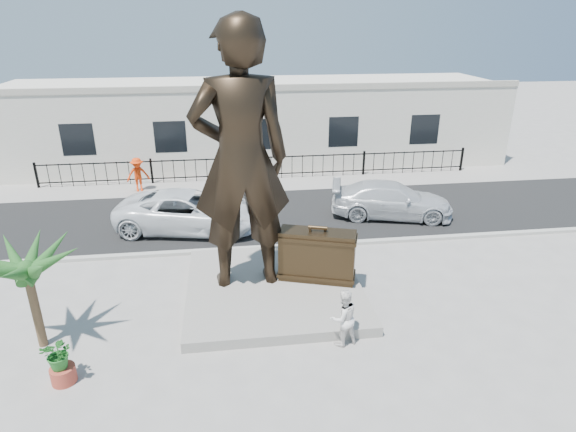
# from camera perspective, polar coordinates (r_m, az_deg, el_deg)

# --- Properties ---
(ground) EXTENTS (100.00, 100.00, 0.00)m
(ground) POSITION_cam_1_polar(r_m,az_deg,el_deg) (13.69, 1.13, -12.15)
(ground) COLOR #9E9991
(ground) RESTS_ON ground
(street) EXTENTS (40.00, 7.00, 0.01)m
(street) POSITION_cam_1_polar(r_m,az_deg,el_deg) (20.73, -2.19, 0.38)
(street) COLOR black
(street) RESTS_ON ground
(curb) EXTENTS (40.00, 0.25, 0.12)m
(curb) POSITION_cam_1_polar(r_m,az_deg,el_deg) (17.52, -1.08, -3.70)
(curb) COLOR #A5A399
(curb) RESTS_ON ground
(far_sidewalk) EXTENTS (40.00, 2.50, 0.02)m
(far_sidewalk) POSITION_cam_1_polar(r_m,az_deg,el_deg) (24.47, -3.10, 3.86)
(far_sidewalk) COLOR #9E9991
(far_sidewalk) RESTS_ON ground
(plinth) EXTENTS (5.20, 5.20, 0.30)m
(plinth) POSITION_cam_1_polar(r_m,az_deg,el_deg) (14.81, -1.68, -8.55)
(plinth) COLOR gray
(plinth) RESTS_ON ground
(fence) EXTENTS (22.00, 0.10, 1.20)m
(fence) POSITION_cam_1_polar(r_m,az_deg,el_deg) (25.05, -3.28, 5.72)
(fence) COLOR black
(fence) RESTS_ON ground
(building) EXTENTS (28.00, 7.00, 4.40)m
(building) POSITION_cam_1_polar(r_m,az_deg,el_deg) (28.74, -4.03, 11.15)
(building) COLOR silver
(building) RESTS_ON ground
(statue) EXTENTS (2.91, 2.03, 7.64)m
(statue) POSITION_cam_1_polar(r_m,az_deg,el_deg) (13.52, -5.64, 6.65)
(statue) COLOR black
(statue) RESTS_ON plinth
(suitcase) EXTENTS (2.39, 1.40, 1.60)m
(suitcase) POSITION_cam_1_polar(r_m,az_deg,el_deg) (14.65, 3.47, -4.70)
(suitcase) COLOR #302314
(suitcase) RESTS_ON plinth
(tourist) EXTENTS (0.89, 0.78, 1.55)m
(tourist) POSITION_cam_1_polar(r_m,az_deg,el_deg) (12.45, 6.57, -11.88)
(tourist) COLOR white
(tourist) RESTS_ON ground
(car_white) EXTENTS (5.97, 3.63, 1.55)m
(car_white) POSITION_cam_1_polar(r_m,az_deg,el_deg) (19.19, -11.66, 0.57)
(car_white) COLOR white
(car_white) RESTS_ON street
(car_silver) EXTENTS (5.33, 3.17, 1.45)m
(car_silver) POSITION_cam_1_polar(r_m,az_deg,el_deg) (20.58, 12.19, 1.88)
(car_silver) COLOR silver
(car_silver) RESTS_ON street
(worker) EXTENTS (1.19, 0.87, 1.65)m
(worker) POSITION_cam_1_polar(r_m,az_deg,el_deg) (24.19, -17.36, 4.71)
(worker) COLOR #FF3E0D
(worker) RESTS_ON far_sidewalk
(palm_tree) EXTENTS (1.80, 1.80, 3.20)m
(palm_tree) POSITION_cam_1_polar(r_m,az_deg,el_deg) (14.23, -26.95, -13.44)
(palm_tree) COLOR #1F4D1C
(palm_tree) RESTS_ON ground
(planter) EXTENTS (0.56, 0.56, 0.40)m
(planter) POSITION_cam_1_polar(r_m,az_deg,el_deg) (12.69, -25.07, -16.65)
(planter) COLOR #A43B2B
(planter) RESTS_ON ground
(shrub) EXTENTS (0.82, 0.75, 0.78)m
(shrub) POSITION_cam_1_polar(r_m,az_deg,el_deg) (12.35, -25.52, -14.50)
(shrub) COLOR #216722
(shrub) RESTS_ON planter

